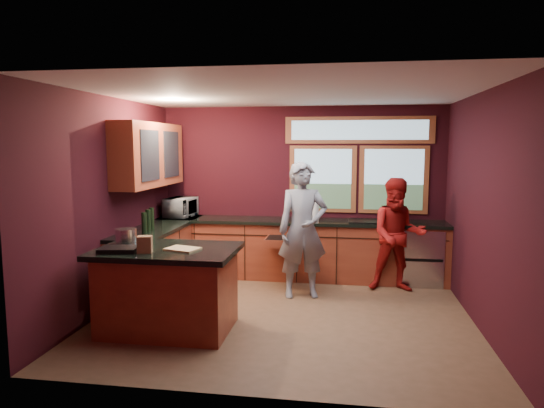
% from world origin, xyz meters
% --- Properties ---
extents(floor, '(4.50, 4.50, 0.00)m').
position_xyz_m(floor, '(0.00, 0.00, 0.00)').
color(floor, brown).
rests_on(floor, ground).
extents(room_shell, '(4.52, 4.02, 2.71)m').
position_xyz_m(room_shell, '(-0.60, 0.32, 1.80)').
color(room_shell, black).
rests_on(room_shell, ground).
extents(back_counter, '(4.50, 0.64, 0.93)m').
position_xyz_m(back_counter, '(0.20, 1.70, 0.46)').
color(back_counter, maroon).
rests_on(back_counter, floor).
extents(left_counter, '(0.64, 2.30, 0.93)m').
position_xyz_m(left_counter, '(-1.95, 0.85, 0.47)').
color(left_counter, maroon).
rests_on(left_counter, floor).
extents(island, '(1.55, 1.05, 0.95)m').
position_xyz_m(island, '(-1.24, -0.69, 0.48)').
color(island, maroon).
rests_on(island, floor).
extents(person_grey, '(0.77, 0.61, 1.86)m').
position_xyz_m(person_grey, '(0.15, 0.77, 0.93)').
color(person_grey, slate).
rests_on(person_grey, floor).
extents(person_red, '(0.80, 0.63, 1.63)m').
position_xyz_m(person_red, '(1.46, 1.24, 0.81)').
color(person_red, maroon).
rests_on(person_red, floor).
extents(microwave, '(0.44, 0.60, 0.31)m').
position_xyz_m(microwave, '(-1.92, 1.70, 1.09)').
color(microwave, '#999999').
rests_on(microwave, left_counter).
extents(potted_plant, '(0.29, 0.26, 0.33)m').
position_xyz_m(potted_plant, '(1.40, 1.75, 1.09)').
color(potted_plant, '#999999').
rests_on(potted_plant, back_counter).
extents(paper_towel, '(0.12, 0.12, 0.28)m').
position_xyz_m(paper_towel, '(0.25, 1.70, 1.07)').
color(paper_towel, white).
rests_on(paper_towel, back_counter).
extents(cutting_board, '(0.41, 0.34, 0.02)m').
position_xyz_m(cutting_board, '(-1.04, -0.74, 0.95)').
color(cutting_board, tan).
rests_on(cutting_board, island).
extents(stock_pot, '(0.24, 0.24, 0.18)m').
position_xyz_m(stock_pot, '(-1.79, -0.54, 1.03)').
color(stock_pot, silver).
rests_on(stock_pot, island).
extents(paper_bag, '(0.17, 0.15, 0.18)m').
position_xyz_m(paper_bag, '(-1.39, -0.94, 1.03)').
color(paper_bag, brown).
rests_on(paper_bag, island).
extents(black_tray, '(0.44, 0.35, 0.05)m').
position_xyz_m(black_tray, '(-1.69, -0.94, 0.97)').
color(black_tray, black).
rests_on(black_tray, island).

